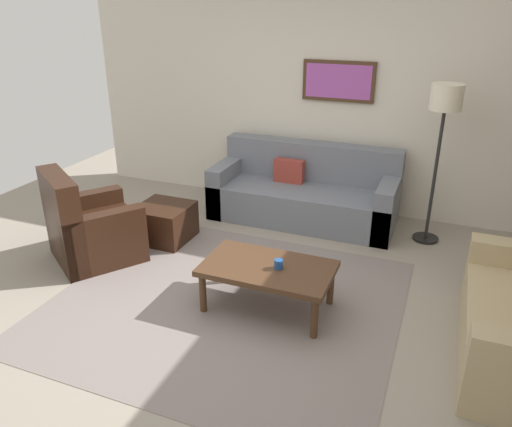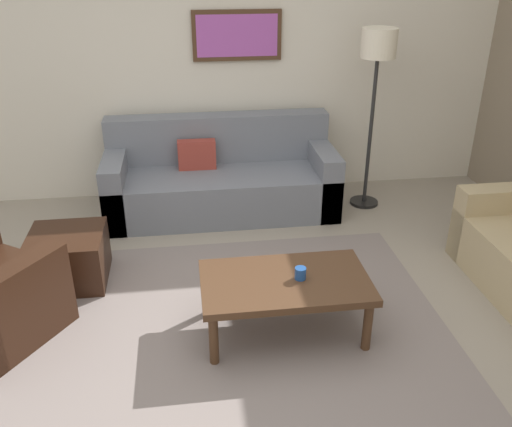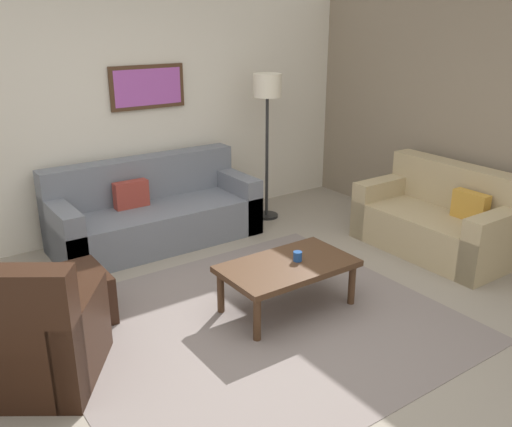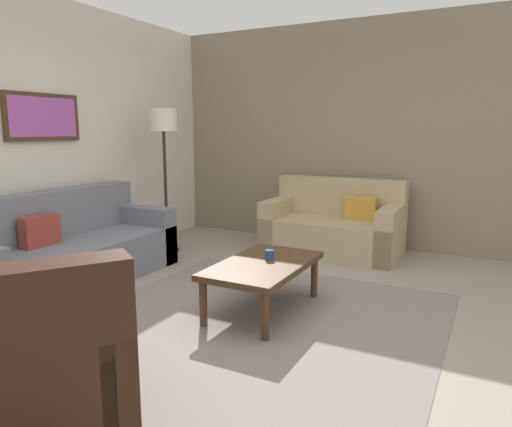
{
  "view_description": "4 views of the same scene",
  "coord_description": "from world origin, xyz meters",
  "px_view_note": "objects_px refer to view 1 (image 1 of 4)",
  "views": [
    {
      "loc": [
        1.64,
        -3.37,
        2.48
      ],
      "look_at": [
        0.14,
        0.39,
        0.73
      ],
      "focal_mm": 34.98,
      "sensor_mm": 36.0,
      "label": 1
    },
    {
      "loc": [
        -0.23,
        -2.87,
        2.36
      ],
      "look_at": [
        0.2,
        0.3,
        0.79
      ],
      "focal_mm": 38.4,
      "sensor_mm": 36.0,
      "label": 2
    },
    {
      "loc": [
        -2.21,
        -3.15,
        2.33
      ],
      "look_at": [
        0.41,
        0.59,
        0.69
      ],
      "focal_mm": 38.79,
      "sensor_mm": 36.0,
      "label": 3
    },
    {
      "loc": [
        -2.9,
        -1.55,
        1.47
      ],
      "look_at": [
        0.31,
        0.12,
        0.82
      ],
      "focal_mm": 32.75,
      "sensor_mm": 36.0,
      "label": 4
    }
  ],
  "objects_px": {
    "coffee_table": "(268,271)",
    "framed_artwork": "(338,81)",
    "lamp_standing": "(444,114)",
    "couch_main": "(305,194)",
    "cup": "(279,264)",
    "armchair_leather": "(88,231)",
    "ottoman": "(165,222)"
  },
  "relations": [
    {
      "from": "armchair_leather",
      "to": "coffee_table",
      "type": "distance_m",
      "value": 2.01
    },
    {
      "from": "couch_main",
      "to": "armchair_leather",
      "type": "xyz_separation_m",
      "value": [
        -1.73,
        -1.87,
        0.01
      ]
    },
    {
      "from": "armchair_leather",
      "to": "lamp_standing",
      "type": "relative_size",
      "value": 0.65
    },
    {
      "from": "armchair_leather",
      "to": "cup",
      "type": "bearing_deg",
      "value": -4.47
    },
    {
      "from": "lamp_standing",
      "to": "cup",
      "type": "bearing_deg",
      "value": -119.4
    },
    {
      "from": "cup",
      "to": "framed_artwork",
      "type": "distance_m",
      "value": 2.7
    },
    {
      "from": "couch_main",
      "to": "armchair_leather",
      "type": "height_order",
      "value": "armchair_leather"
    },
    {
      "from": "framed_artwork",
      "to": "lamp_standing",
      "type": "bearing_deg",
      "value": -23.57
    },
    {
      "from": "armchair_leather",
      "to": "coffee_table",
      "type": "xyz_separation_m",
      "value": [
        2.0,
        -0.16,
        0.05
      ]
    },
    {
      "from": "armchair_leather",
      "to": "lamp_standing",
      "type": "height_order",
      "value": "lamp_standing"
    },
    {
      "from": "lamp_standing",
      "to": "framed_artwork",
      "type": "height_order",
      "value": "framed_artwork"
    },
    {
      "from": "coffee_table",
      "to": "cup",
      "type": "relative_size",
      "value": 13.61
    },
    {
      "from": "coffee_table",
      "to": "lamp_standing",
      "type": "relative_size",
      "value": 0.64
    },
    {
      "from": "armchair_leather",
      "to": "cup",
      "type": "xyz_separation_m",
      "value": [
        2.1,
        -0.16,
        0.14
      ]
    },
    {
      "from": "coffee_table",
      "to": "cup",
      "type": "height_order",
      "value": "cup"
    },
    {
      "from": "ottoman",
      "to": "couch_main",
      "type": "bearing_deg",
      "value": 43.2
    },
    {
      "from": "armchair_leather",
      "to": "lamp_standing",
      "type": "xyz_separation_m",
      "value": [
        3.18,
        1.75,
        1.1
      ]
    },
    {
      "from": "ottoman",
      "to": "lamp_standing",
      "type": "relative_size",
      "value": 0.33
    },
    {
      "from": "couch_main",
      "to": "coffee_table",
      "type": "bearing_deg",
      "value": -82.42
    },
    {
      "from": "ottoman",
      "to": "lamp_standing",
      "type": "xyz_separation_m",
      "value": [
        2.71,
        1.06,
        1.21
      ]
    },
    {
      "from": "ottoman",
      "to": "cup",
      "type": "relative_size",
      "value": 6.93
    },
    {
      "from": "coffee_table",
      "to": "framed_artwork",
      "type": "distance_m",
      "value": 2.73
    },
    {
      "from": "coffee_table",
      "to": "framed_artwork",
      "type": "bearing_deg",
      "value": 91.05
    },
    {
      "from": "couch_main",
      "to": "armchair_leather",
      "type": "bearing_deg",
      "value": -132.84
    },
    {
      "from": "couch_main",
      "to": "armchair_leather",
      "type": "relative_size",
      "value": 1.96
    },
    {
      "from": "cup",
      "to": "ottoman",
      "type": "bearing_deg",
      "value": 152.61
    },
    {
      "from": "couch_main",
      "to": "lamp_standing",
      "type": "bearing_deg",
      "value": -4.95
    },
    {
      "from": "couch_main",
      "to": "ottoman",
      "type": "bearing_deg",
      "value": -136.8
    },
    {
      "from": "lamp_standing",
      "to": "framed_artwork",
      "type": "distance_m",
      "value": 1.34
    },
    {
      "from": "couch_main",
      "to": "armchair_leather",
      "type": "distance_m",
      "value": 2.55
    },
    {
      "from": "couch_main",
      "to": "coffee_table",
      "type": "relative_size",
      "value": 1.98
    },
    {
      "from": "couch_main",
      "to": "cup",
      "type": "relative_size",
      "value": 26.96
    }
  ]
}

